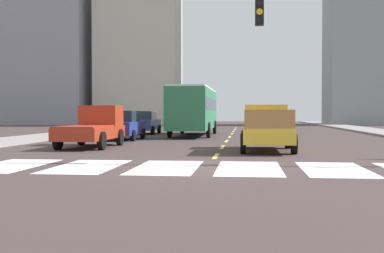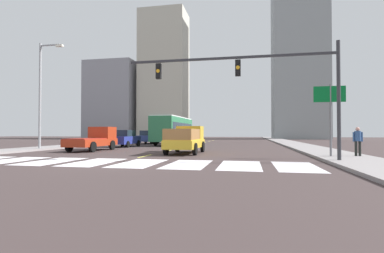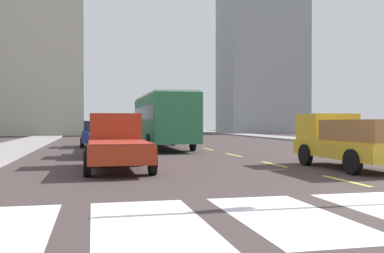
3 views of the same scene
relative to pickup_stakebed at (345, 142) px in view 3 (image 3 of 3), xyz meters
The scene contains 16 objects.
crosswalk_stripe_1 10.80m from the pickup_stakebed, 137.88° to the right, with size 1.84×3.99×0.01m, color silver.
crosswalk_stripe_2 9.17m from the pickup_stakebed, 127.71° to the right, with size 1.84×3.99×0.01m, color silver.
lane_dash_0 3.89m from the pickup_stakebed, 121.59° to the right, with size 0.16×2.40×0.01m, color #D9D347.
lane_dash_1 2.82m from the pickup_stakebed, 137.89° to the left, with size 0.16×2.40×0.01m, color #D9D347.
lane_dash_2 7.13m from the pickup_stakebed, 106.24° to the left, with size 0.16×2.40×0.01m, color #D9D347.
lane_dash_3 11.99m from the pickup_stakebed, 99.52° to the left, with size 0.16×2.40×0.01m, color #D9D347.
lane_dash_4 16.93m from the pickup_stakebed, 96.71° to the left, with size 0.16×2.40×0.01m, color #D9D347.
lane_dash_5 21.90m from the pickup_stakebed, 95.18° to the left, with size 0.16×2.40×0.01m, color #D9D347.
lane_dash_6 26.88m from the pickup_stakebed, 94.22° to the left, with size 0.16×2.40×0.01m, color #D9D347.
lane_dash_7 31.86m from the pickup_stakebed, 93.56° to the left, with size 0.16×2.40×0.01m, color #D9D347.
pickup_stakebed is the anchor object (origin of this frame).
pickup_dark 8.15m from the pickup_stakebed, behind, with size 2.18×5.20×1.96m.
city_bus 14.06m from the pickup_stakebed, 108.86° to the left, with size 2.72×10.80×3.32m.
sedan_mid 10.98m from the pickup_stakebed, 137.78° to the left, with size 2.02×4.40×1.72m.
sedan_near_right 17.99m from the pickup_stakebed, 118.54° to the left, with size 2.02×4.40×1.72m.
block_mid_right 49.83m from the pickup_stakebed, 108.70° to the left, with size 10.71×7.91×30.08m, color #B7B3A2.
Camera 3 is at (-6.89, -7.14, 1.63)m, focal length 41.64 mm.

